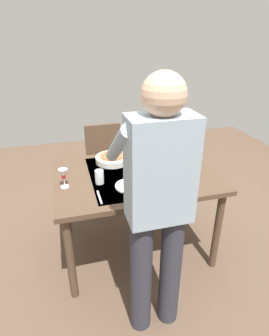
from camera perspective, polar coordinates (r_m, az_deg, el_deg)
ground_plane at (r=2.78m, az=0.00°, el=-15.53°), size 6.00×6.00×0.00m
dining_table at (r=2.37m, az=0.00°, el=-2.92°), size 1.32×0.96×0.78m
chair_near at (r=3.18m, az=-5.90°, el=1.55°), size 0.40×0.40×0.91m
person_server at (r=1.61m, az=4.75°, el=-7.16°), size 0.42×0.61×1.69m
wine_bottle at (r=2.26m, az=4.41°, el=1.01°), size 0.07×0.07×0.30m
wine_glass_left at (r=2.15m, az=-14.21°, el=-1.35°), size 0.07×0.07×0.15m
wine_glass_right at (r=2.16m, az=4.15°, el=-0.44°), size 0.07×0.07×0.15m
water_cup_near_left at (r=2.59m, az=9.14°, el=2.54°), size 0.07×0.07×0.09m
water_cup_near_right at (r=2.18m, az=-7.13°, el=-1.80°), size 0.07×0.07×0.11m
serving_bowl_pasta at (r=2.53m, az=-4.51°, el=1.92°), size 0.30×0.30×0.07m
dinner_plate_near at (r=2.34m, az=8.99°, el=-1.14°), size 0.23×0.23×0.01m
dinner_plate_far at (r=2.14m, az=-0.87°, el=-3.63°), size 0.23×0.23×0.01m
table_knife at (r=2.48m, az=2.47°, el=0.70°), size 0.05×0.20×0.00m
table_fork at (r=2.02m, az=-7.13°, el=-5.87°), size 0.02×0.18×0.00m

